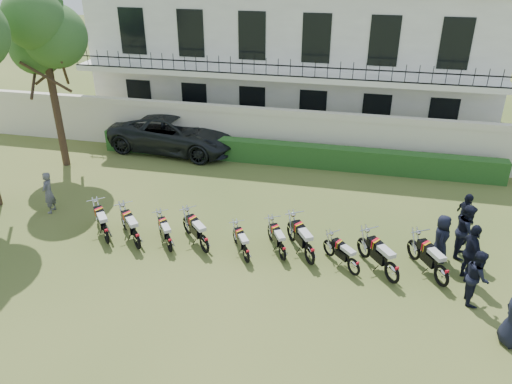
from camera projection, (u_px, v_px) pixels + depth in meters
The scene contains 22 objects.
ground at pixel (229, 248), 16.52m from camera, with size 100.00×100.00×0.00m, color #3E5221.
perimeter_wall at pixel (274, 132), 22.94m from camera, with size 30.00×0.35×2.30m.
hedge at pixel (293, 154), 22.36m from camera, with size 18.00×0.60×1.00m, color #1D4819.
building at pixel (295, 51), 26.97m from camera, with size 20.40×9.60×7.40m.
tree_west_near at pixel (42, 30), 19.92m from camera, with size 3.40×3.20×7.90m.
motorcycle_0 at pixel (106, 231), 16.53m from camera, with size 1.35×1.61×1.09m.
motorcycle_1 at pixel (136, 236), 16.23m from camera, with size 1.44×1.59×1.12m.
motorcycle_2 at pixel (169, 240), 16.12m from camera, with size 1.09×1.49×0.96m.
motorcycle_3 at pixel (204, 240), 16.04m from camera, with size 1.43×1.52×1.08m.
motorcycle_4 at pixel (246, 251), 15.59m from camera, with size 0.94×1.49×0.92m.
motorcycle_5 at pixel (283, 248), 15.68m from camera, with size 0.94×1.62×0.98m.
motorcycle_6 at pixel (310, 250), 15.45m from camera, with size 1.20×1.87×1.16m.
motorcycle_7 at pixel (354, 263), 14.98m from camera, with size 1.26×1.35×0.96m.
motorcycle_8 at pixel (393, 268), 14.61m from camera, with size 1.33×1.78×1.16m.
motorcycle_9 at pixel (442, 271), 14.47m from camera, with size 1.13×1.87×1.14m.
suv at pixel (175, 133), 23.78m from camera, with size 2.86×6.19×1.72m, color black.
inspector at pixel (48, 193), 18.35m from camera, with size 0.58×0.38×1.60m, color slate.
officer_1 at pixel (477, 277), 13.74m from camera, with size 0.80×0.63×1.65m, color black.
officer_2 at pixel (471, 253), 14.59m from camera, with size 1.09×0.45×1.86m, color black.
officer_3 at pixel (441, 238), 15.56m from camera, with size 0.78×0.51×1.59m, color black.
officer_4 at pixel (467, 231), 15.74m from camera, with size 0.88×0.69×1.81m, color black.
officer_5 at pixel (465, 217), 16.68m from camera, with size 0.99×0.41×1.68m, color black.
Camera 1 is at (3.88, -13.35, 9.16)m, focal length 35.00 mm.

